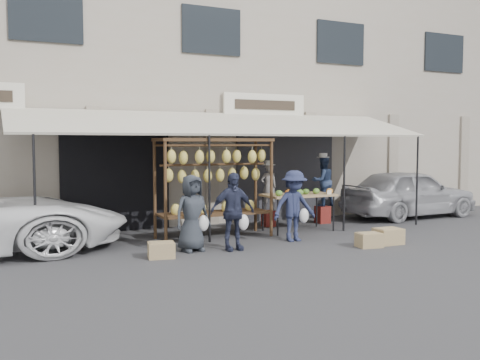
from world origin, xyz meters
The scene contains 16 objects.
ground_plane centered at (0.00, 0.00, 0.00)m, with size 90.00×90.00×0.00m, color #2D2D30.
shophouse centered at (0.00, 6.50, 3.65)m, with size 24.00×6.15×7.30m.
awning centered at (0.01, 2.28, 2.57)m, with size 10.00×2.35×2.92m.
banana_rack centered at (-0.70, 1.58, 1.56)m, with size 2.60×0.90×2.24m.
produce_table centered at (1.49, 1.55, 0.87)m, with size 1.70×0.90×1.04m.
vendor_left centered at (1.17, 2.54, 1.01)m, with size 0.44×0.29×1.20m, color gray.
vendor_right centered at (2.74, 2.43, 1.12)m, with size 0.65×0.50×1.33m, color navy.
customer_left centered at (-1.67, 0.39, 0.76)m, with size 0.74×0.48×1.51m, color #2A2F37.
customer_mid centered at (-0.90, 0.16, 0.78)m, with size 0.91×0.38×1.55m, color #272C44.
customer_right centered at (0.70, 0.48, 0.77)m, with size 0.99×0.57×1.54m, color #242A4B.
stool_left centered at (1.17, 2.54, 0.20)m, with size 0.29×0.29×0.40m, color maroon.
stool_right centered at (2.74, 2.43, 0.23)m, with size 0.32×0.32×0.46m, color maroon.
crate_near_a centered at (1.75, -0.75, 0.14)m, with size 0.48×0.37×0.29m, color tan.
crate_near_b centered at (2.33, -0.66, 0.17)m, with size 0.55×0.42×0.33m, color tan.
crate_far centered at (-2.40, 0.05, 0.14)m, with size 0.48×0.37×0.29m, color tan.
sedan centered at (5.63, 2.32, 0.70)m, with size 1.65×4.10×1.40m, color #AAABB0.
Camera 1 is at (-5.21, -9.45, 2.14)m, focal length 40.00 mm.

